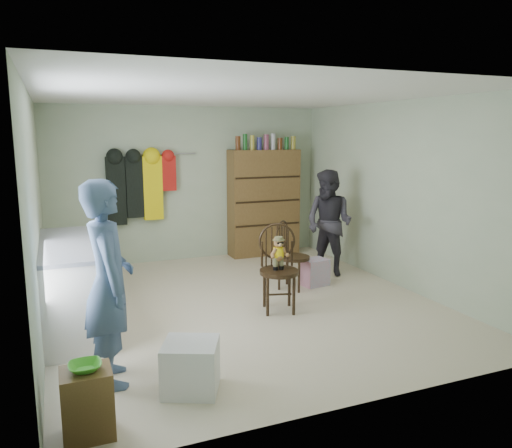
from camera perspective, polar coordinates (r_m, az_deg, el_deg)
name	(u,v)px	position (r m, az deg, el deg)	size (l,w,h in m)	color
ground_plane	(243,304)	(6.21, -1.46, -9.12)	(5.00, 5.00, 0.00)	beige
room_walls	(228,172)	(6.38, -3.22, 5.90)	(5.00, 5.00, 5.00)	#B7C6A6
counter	(73,285)	(5.71, -20.23, -6.55)	(0.64, 1.86, 0.94)	silver
stool	(87,403)	(3.81, -18.71, -18.85)	(0.34, 0.29, 0.48)	brown
bowl	(85,367)	(3.69, -18.96, -15.18)	(0.22, 0.22, 0.05)	green
plastic_tub	(191,367)	(4.23, -7.46, -15.85)	(0.43, 0.41, 0.41)	white
chair_front	(278,262)	(5.86, 2.57, -4.32)	(0.56, 0.56, 1.02)	#352312
chair_far	(289,252)	(6.71, 3.85, -3.24)	(0.58, 0.58, 0.92)	#352312
striped_bag	(314,272)	(6.95, 6.70, -5.49)	(0.35, 0.27, 0.37)	#E57282
person_left	(109,283)	(4.29, -16.49, -6.50)	(0.62, 0.41, 1.71)	#475E83
person_right	(329,223)	(7.39, 8.34, 0.13)	(0.75, 0.59, 1.55)	#2D2B33
dresser	(264,202)	(8.54, 0.89, 2.55)	(1.20, 0.39, 2.07)	brown
coat_rack	(139,187)	(8.00, -13.20, 4.17)	(1.42, 0.12, 1.09)	#99999E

